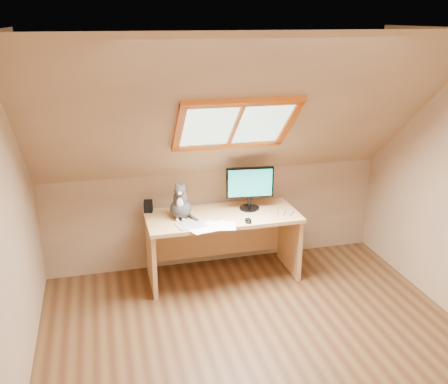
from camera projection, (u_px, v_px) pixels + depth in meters
name	position (u px, v px, depth m)	size (l,w,h in m)	color
ground	(270.00, 362.00, 3.79)	(3.50, 3.50, 0.00)	brown
room_shell	(282.00, 188.00, 3.23)	(3.52, 3.52, 2.41)	tan
desk	(221.00, 232.00, 4.95)	(1.47, 0.64, 0.67)	tan
monitor	(250.00, 185.00, 4.87)	(0.47, 0.20, 0.43)	black
cat	(180.00, 205.00, 4.70)	(0.25, 0.28, 0.37)	#4A4442
desk_speaker	(148.00, 206.00, 4.87)	(0.08, 0.08, 0.12)	black
graphics_tablet	(191.00, 225.00, 4.57)	(0.26, 0.19, 0.01)	#B2B2B7
mouse	(248.00, 220.00, 4.64)	(0.06, 0.11, 0.04)	black
papers	(209.00, 227.00, 4.54)	(0.35, 0.30, 0.01)	white
cables	(273.00, 214.00, 4.82)	(0.51, 0.26, 0.01)	silver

